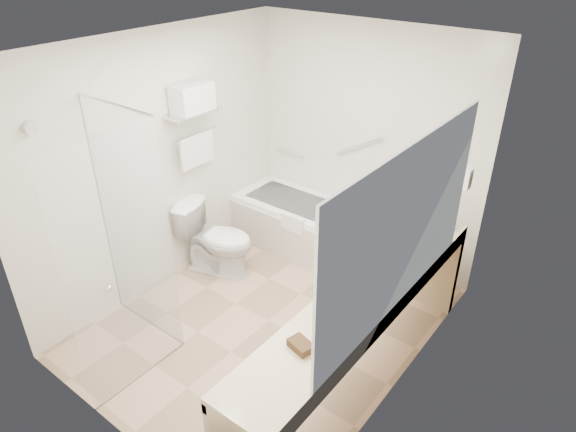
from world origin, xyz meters
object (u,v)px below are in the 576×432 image
Objects in this scene: bathtub at (304,226)px; water_bottle_left at (427,236)px; amenity_basket at (301,345)px; vanity_counter at (359,322)px; toilet at (217,239)px.

water_bottle_left is (1.58, -0.38, 0.66)m from bathtub.
amenity_basket is (1.47, -2.06, 0.60)m from bathtub.
vanity_counter is at bearing 85.39° from amenity_basket.
amenity_basket is (-0.05, -0.67, 0.24)m from vanity_counter.
toilet is at bearing -115.93° from bathtub.
amenity_basket is at bearing -94.61° from vanity_counter.
bathtub is at bearing 125.56° from amenity_basket.
water_bottle_left reaches higher than vanity_counter.
toilet is 4.75× the size of amenity_basket.
toilet is (-0.45, -0.93, 0.11)m from bathtub.
vanity_counter is at bearing -93.03° from water_bottle_left.
water_bottle_left is at bearing 86.34° from amenity_basket.
bathtub is 0.59× the size of vanity_counter.
bathtub is 2.09m from vanity_counter.
vanity_counter is 16.36× the size of amenity_basket.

